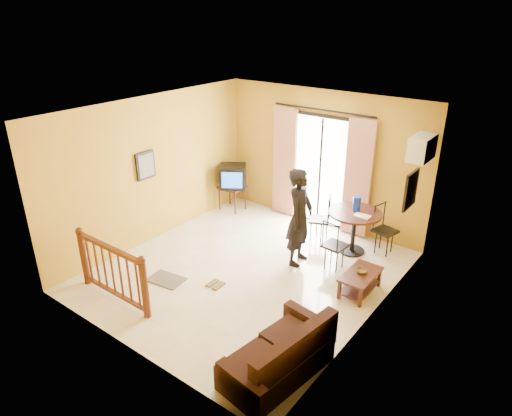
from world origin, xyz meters
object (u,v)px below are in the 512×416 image
Objects in this scene: television at (233,176)px; standing_person at (300,217)px; sofa at (280,358)px; dining_table at (355,220)px; coffee_table at (360,280)px.

standing_person is at bearing -58.70° from television.
sofa is at bearing -161.99° from standing_person.
dining_table reaches higher than coffee_table.
dining_table is 1.14m from standing_person.
coffee_table is 2.28m from sofa.
standing_person reaches higher than dining_table.
standing_person is (-1.32, 0.23, 0.65)m from coffee_table.
television reaches higher than sofa.
television is 0.45× the size of sofa.
television is at bearing 144.02° from sofa.
coffee_table is at bearing 97.91° from sofa.
television is at bearing 177.39° from dining_table.
standing_person is at bearing -123.20° from dining_table.
standing_person is (-1.31, 2.51, 0.61)m from sofa.
coffee_table is 1.48m from standing_person.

